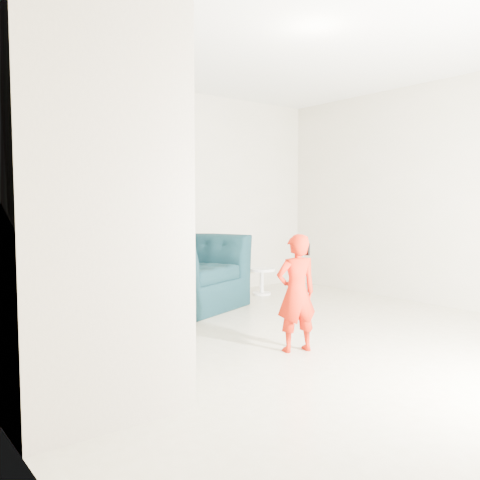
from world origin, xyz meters
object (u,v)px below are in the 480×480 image
side_table (262,277)px  staircase (53,245)px  armchair (182,272)px  toddler (296,293)px

side_table → staircase: staircase is taller
armchair → side_table: size_ratio=3.66×
armchair → toddler: (-0.16, -2.08, 0.07)m
toddler → staircase: size_ratio=0.27×
staircase → side_table: bearing=26.5°
toddler → side_table: bearing=-107.7°
toddler → staircase: bearing=-0.9°
toddler → side_table: (1.48, 2.20, -0.25)m
side_table → armchair: bearing=-174.7°
armchair → staircase: (-1.96, -1.52, 0.52)m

